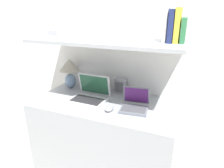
{
  "coord_description": "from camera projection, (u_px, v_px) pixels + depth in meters",
  "views": [
    {
      "loc": [
        0.69,
        -1.19,
        1.52
      ],
      "look_at": [
        0.07,
        0.33,
        0.92
      ],
      "focal_mm": 32.0,
      "sensor_mm": 36.0,
      "label": 1
    }
  ],
  "objects": [
    {
      "name": "table_lamp",
      "position": [
        70.0,
        69.0,
        2.12
      ],
      "size": [
        0.21,
        0.21,
        0.32
      ],
      "color": "#7593B2",
      "rests_on": "desk"
    },
    {
      "name": "book_green",
      "position": [
        184.0,
        30.0,
        1.46
      ],
      "size": [
        0.03,
        0.14,
        0.18
      ],
      "color": "#2D7042",
      "rests_on": "shelf"
    },
    {
      "name": "laptop_small",
      "position": [
        135.0,
        105.0,
        1.69
      ],
      "size": [
        0.25,
        0.25,
        0.18
      ],
      "color": "slate",
      "rests_on": "desk"
    },
    {
      "name": "shelf",
      "position": [
        107.0,
        41.0,
        1.71
      ],
      "size": [
        1.31,
        0.59,
        0.03
      ],
      "color": "#999EA3",
      "rests_on": "back_riser"
    },
    {
      "name": "shelf_gadget",
      "position": [
        55.0,
        33.0,
        1.89
      ],
      "size": [
        0.1,
        0.08,
        0.06
      ],
      "color": "#99999E",
      "rests_on": "shelf"
    },
    {
      "name": "book_white",
      "position": [
        166.0,
        25.0,
        1.49
      ],
      "size": [
        0.03,
        0.13,
        0.25
      ],
      "color": "silver",
      "rests_on": "shelf"
    },
    {
      "name": "back_riser",
      "position": [
        118.0,
        97.0,
        2.18
      ],
      "size": [
        1.31,
        0.04,
        1.27
      ],
      "color": "white",
      "rests_on": "ground_plane"
    },
    {
      "name": "wall_back",
      "position": [
        120.0,
        45.0,
        2.02
      ],
      "size": [
        6.0,
        0.05,
        2.4
      ],
      "color": "white",
      "rests_on": "ground_plane"
    },
    {
      "name": "router_box",
      "position": [
        121.0,
        86.0,
        2.02
      ],
      "size": [
        0.11,
        0.09,
        0.15
      ],
      "color": "gray",
      "rests_on": "desk"
    },
    {
      "name": "book_yellow",
      "position": [
        178.0,
        25.0,
        1.46
      ],
      "size": [
        0.04,
        0.15,
        0.25
      ],
      "color": "gold",
      "rests_on": "shelf"
    },
    {
      "name": "computer_mouse",
      "position": [
        109.0,
        108.0,
        1.68
      ],
      "size": [
        0.07,
        0.11,
        0.04
      ],
      "color": "#99999E",
      "rests_on": "desk"
    },
    {
      "name": "laptop_large",
      "position": [
        90.0,
        95.0,
        1.87
      ],
      "size": [
        0.33,
        0.28,
        0.23
      ],
      "color": "silver",
      "rests_on": "desk"
    },
    {
      "name": "desk",
      "position": [
        105.0,
        136.0,
        1.96
      ],
      "size": [
        1.31,
        0.66,
        0.73
      ],
      "color": "#999EA3",
      "rests_on": "ground_plane"
    },
    {
      "name": "book_navy",
      "position": [
        172.0,
        26.0,
        1.48
      ],
      "size": [
        0.04,
        0.17,
        0.24
      ],
      "color": "navy",
      "rests_on": "shelf"
    }
  ]
}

